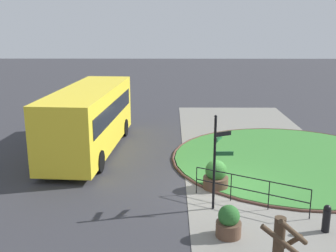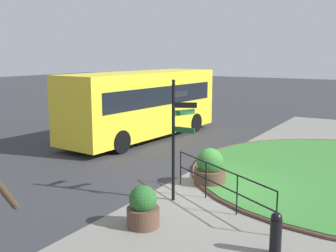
{
  "view_description": "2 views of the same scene",
  "coord_description": "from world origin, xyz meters",
  "px_view_note": "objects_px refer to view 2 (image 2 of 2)",
  "views": [
    {
      "loc": [
        -14.78,
        2.14,
        6.48
      ],
      "look_at": [
        3.41,
        2.3,
        1.78
      ],
      "focal_mm": 42.93,
      "sensor_mm": 36.0,
      "label": 1
    },
    {
      "loc": [
        -10.97,
        -4.87,
        4.12
      ],
      "look_at": [
        2.58,
        3.34,
        1.28
      ],
      "focal_mm": 42.75,
      "sensor_mm": 36.0,
      "label": 2
    }
  ],
  "objects_px": {
    "bus_yellow": "(143,103)",
    "planter_kerbside": "(210,168)",
    "signpost_directional": "(177,131)",
    "bollard_foreground": "(276,233)",
    "planter_near_signpost": "(143,208)"
  },
  "relations": [
    {
      "from": "bollard_foreground",
      "to": "bus_yellow",
      "type": "relative_size",
      "value": 0.1
    },
    {
      "from": "bus_yellow",
      "to": "planter_kerbside",
      "type": "relative_size",
      "value": 7.91
    },
    {
      "from": "signpost_directional",
      "to": "bollard_foreground",
      "type": "distance_m",
      "value": 4.05
    },
    {
      "from": "signpost_directional",
      "to": "planter_kerbside",
      "type": "xyz_separation_m",
      "value": [
        1.76,
        -0.21,
        -1.48
      ]
    },
    {
      "from": "bollard_foreground",
      "to": "bus_yellow",
      "type": "distance_m",
      "value": 12.36
    },
    {
      "from": "bus_yellow",
      "to": "bollard_foreground",
      "type": "bearing_deg",
      "value": -128.06
    },
    {
      "from": "bus_yellow",
      "to": "planter_near_signpost",
      "type": "height_order",
      "value": "bus_yellow"
    },
    {
      "from": "bollard_foreground",
      "to": "planter_near_signpost",
      "type": "bearing_deg",
      "value": 95.49
    },
    {
      "from": "bollard_foreground",
      "to": "planter_kerbside",
      "type": "bearing_deg",
      "value": 42.32
    },
    {
      "from": "signpost_directional",
      "to": "planter_near_signpost",
      "type": "height_order",
      "value": "signpost_directional"
    },
    {
      "from": "bollard_foreground",
      "to": "signpost_directional",
      "type": "bearing_deg",
      "value": 63.3
    },
    {
      "from": "signpost_directional",
      "to": "planter_kerbside",
      "type": "bearing_deg",
      "value": -6.87
    },
    {
      "from": "bus_yellow",
      "to": "planter_kerbside",
      "type": "bearing_deg",
      "value": -124.84
    },
    {
      "from": "bus_yellow",
      "to": "signpost_directional",
      "type": "bearing_deg",
      "value": -134.7
    },
    {
      "from": "planter_near_signpost",
      "to": "planter_kerbside",
      "type": "distance_m",
      "value": 3.74
    }
  ]
}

